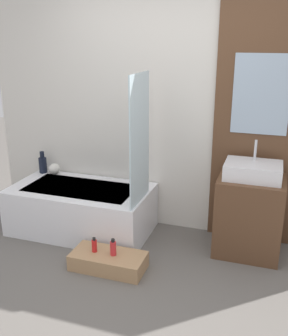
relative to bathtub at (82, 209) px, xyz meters
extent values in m
plane|color=#605B56|center=(0.92, -1.14, -0.24)|extent=(12.00, 12.00, 0.00)
cube|color=silver|center=(0.92, 0.44, 1.06)|extent=(4.20, 0.06, 2.60)
cube|color=brown|center=(1.69, 0.39, 1.06)|extent=(0.83, 0.03, 2.60)
cube|color=#9EB2C6|center=(1.69, 0.37, 1.22)|extent=(0.51, 0.01, 0.73)
cube|color=white|center=(0.00, 0.00, 0.00)|extent=(1.44, 0.78, 0.48)
cube|color=silver|center=(0.00, 0.00, 0.23)|extent=(1.12, 0.55, 0.01)
cube|color=silver|center=(0.69, -0.12, 0.83)|extent=(0.01, 0.51, 1.19)
cube|color=#A87F56|center=(0.56, -0.59, -0.17)|extent=(0.66, 0.32, 0.14)
cube|color=brown|center=(1.69, 0.11, 0.13)|extent=(0.59, 0.51, 0.75)
cube|color=white|center=(1.69, 0.11, 0.57)|extent=(0.50, 0.37, 0.14)
cylinder|color=silver|center=(1.69, 0.22, 0.74)|extent=(0.02, 0.02, 0.19)
cylinder|color=black|center=(-0.62, 0.30, 0.33)|extent=(0.09, 0.09, 0.17)
cylinder|color=black|center=(-0.62, 0.30, 0.45)|extent=(0.05, 0.05, 0.07)
sphere|color=silver|center=(-0.47, 0.28, 0.30)|extent=(0.13, 0.13, 0.13)
cylinder|color=red|center=(0.42, -0.59, -0.04)|extent=(0.05, 0.05, 0.11)
cylinder|color=black|center=(0.42, -0.59, 0.03)|extent=(0.03, 0.03, 0.02)
cylinder|color=red|center=(0.61, -0.59, -0.03)|extent=(0.05, 0.05, 0.13)
cylinder|color=black|center=(0.61, -0.59, 0.04)|extent=(0.03, 0.03, 0.03)
camera|label=1|loc=(1.82, -3.36, 1.72)|focal=42.00mm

